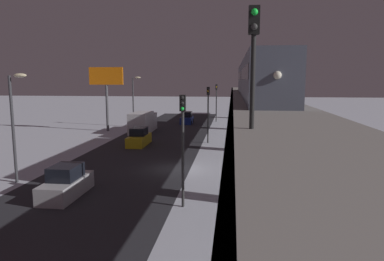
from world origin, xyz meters
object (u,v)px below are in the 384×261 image
object	(u,v)px
subway_train	(255,78)
traffic_light_mid	(208,106)
sedan_silver	(66,184)
sedan_yellow	(139,138)
traffic_light_near	(183,135)
rail_signal	(253,46)
sedan_blue	(187,119)
box_truck	(143,122)
commercial_billboard	(106,82)
traffic_light_far	(216,97)

from	to	relation	value
subway_train	traffic_light_mid	size ratio (longest dim) A/B	5.76
sedan_silver	sedan_yellow	bearing A→B (deg)	-90.00
sedan_silver	traffic_light_near	size ratio (longest dim) A/B	0.70
rail_signal	sedan_blue	distance (m)	46.69
box_truck	commercial_billboard	world-z (taller)	commercial_billboard
traffic_light_near	traffic_light_far	world-z (taller)	same
sedan_yellow	traffic_light_far	world-z (taller)	traffic_light_far
traffic_light_near	traffic_light_far	distance (m)	41.11
sedan_yellow	traffic_light_mid	bearing A→B (deg)	-163.75
subway_train	sedan_blue	bearing A→B (deg)	-63.98
traffic_light_mid	sedan_yellow	bearing A→B (deg)	16.25
rail_signal	traffic_light_near	distance (m)	8.98
rail_signal	traffic_light_mid	size ratio (longest dim) A/B	0.62
sedan_silver	traffic_light_far	size ratio (longest dim) A/B	0.70
commercial_billboard	sedan_silver	bearing A→B (deg)	104.78
traffic_light_near	traffic_light_mid	distance (m)	20.56
subway_train	commercial_billboard	world-z (taller)	subway_train
sedan_yellow	traffic_light_mid	distance (m)	8.52
sedan_blue	sedan_yellow	distance (m)	19.96
subway_train	commercial_billboard	size ratio (longest dim) A/B	4.14
subway_train	sedan_blue	world-z (taller)	subway_train
sedan_yellow	traffic_light_mid	world-z (taller)	traffic_light_mid
sedan_blue	box_truck	world-z (taller)	box_truck
rail_signal	traffic_light_far	xyz separation A→B (m)	(3.37, -48.35, -4.12)
subway_train	traffic_light_far	distance (m)	23.69
traffic_light_far	commercial_billboard	size ratio (longest dim) A/B	0.72
traffic_light_near	traffic_light_far	bearing A→B (deg)	-90.00
sedan_yellow	commercial_billboard	xyz separation A→B (m)	(7.23, -10.07, 6.03)
subway_train	sedan_silver	world-z (taller)	subway_train
rail_signal	sedan_yellow	world-z (taller)	rail_signal
sedan_yellow	commercial_billboard	size ratio (longest dim) A/B	0.52
sedan_silver	traffic_light_far	world-z (taller)	traffic_light_far
subway_train	sedan_blue	size ratio (longest dim) A/B	8.91
sedan_blue	traffic_light_mid	bearing A→B (deg)	-75.03
sedan_silver	box_truck	distance (m)	27.01
sedan_yellow	sedan_silver	bearing A→B (deg)	90.00
rail_signal	box_truck	distance (m)	38.13
rail_signal	box_truck	size ratio (longest dim) A/B	0.54
traffic_light_far	commercial_billboard	bearing A→B (deg)	40.70
sedan_silver	subway_train	bearing A→B (deg)	-126.17
subway_train	rail_signal	world-z (taller)	rail_signal
sedan_yellow	commercial_billboard	world-z (taller)	commercial_billboard
sedan_yellow	commercial_billboard	bearing A→B (deg)	-54.33
sedan_blue	traffic_light_mid	xyz separation A→B (m)	(-4.70, 17.58, 3.41)
sedan_yellow	box_truck	world-z (taller)	box_truck
sedan_blue	sedan_silver	distance (m)	37.20
box_truck	rail_signal	bearing A→B (deg)	110.08
box_truck	traffic_light_near	size ratio (longest dim) A/B	1.16
sedan_blue	traffic_light_mid	world-z (taller)	traffic_light_mid
sedan_blue	sedan_yellow	size ratio (longest dim) A/B	0.90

